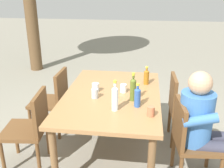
{
  "coord_description": "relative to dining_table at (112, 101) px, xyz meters",
  "views": [
    {
      "loc": [
        -2.67,
        -0.36,
        1.92
      ],
      "look_at": [
        0.0,
        0.0,
        0.88
      ],
      "focal_mm": 41.97,
      "sensor_mm": 36.0,
      "label": 1
    }
  ],
  "objects": [
    {
      "name": "person_in_white_shirt",
      "position": [
        -0.36,
        -0.94,
        -0.02
      ],
      "size": [
        0.47,
        0.61,
        1.18
      ],
      "color": "#3D70B2",
      "rests_on": "ground_plane"
    },
    {
      "name": "bottle_clear",
      "position": [
        -0.39,
        -0.08,
        0.22
      ],
      "size": [
        0.06,
        0.06,
        0.31
      ],
      "color": "white",
      "rests_on": "dining_table"
    },
    {
      "name": "bottle_olive",
      "position": [
        -0.14,
        -0.24,
        0.22
      ],
      "size": [
        0.06,
        0.06,
        0.31
      ],
      "color": "#566623",
      "rests_on": "dining_table"
    },
    {
      "name": "chair_near_right",
      "position": [
        0.36,
        -0.83,
        -0.18
      ],
      "size": [
        0.45,
        0.45,
        0.87
      ],
      "color": "brown",
      "rests_on": "ground_plane"
    },
    {
      "name": "bottle_blue",
      "position": [
        -0.28,
        -0.29,
        0.19
      ],
      "size": [
        0.06,
        0.06,
        0.25
      ],
      "color": "#2D56A3",
      "rests_on": "dining_table"
    },
    {
      "name": "cup_glass",
      "position": [
        0.05,
        0.2,
        0.13
      ],
      "size": [
        0.08,
        0.08,
        0.1
      ],
      "primitive_type": "cylinder",
      "color": "silver",
      "rests_on": "dining_table"
    },
    {
      "name": "cup_terracotta",
      "position": [
        -0.46,
        -0.43,
        0.13
      ],
      "size": [
        0.07,
        0.07,
        0.1
      ],
      "primitive_type": "cylinder",
      "color": "#BC6B47",
      "rests_on": "dining_table"
    },
    {
      "name": "cup_steel",
      "position": [
        -0.13,
        0.17,
        0.14
      ],
      "size": [
        0.08,
        0.08,
        0.1
      ],
      "primitive_type": "cylinder",
      "color": "#B2B7BC",
      "rests_on": "dining_table"
    },
    {
      "name": "chair_far_right",
      "position": [
        0.36,
        0.83,
        -0.18
      ],
      "size": [
        0.44,
        0.44,
        0.87
      ],
      "color": "brown",
      "rests_on": "ground_plane"
    },
    {
      "name": "cup_white",
      "position": [
        0.07,
        -0.12,
        0.13
      ],
      "size": [
        0.07,
        0.07,
        0.09
      ],
      "primitive_type": "cylinder",
      "color": "white",
      "rests_on": "dining_table"
    },
    {
      "name": "ground_plane",
      "position": [
        0.0,
        0.0,
        -0.67
      ],
      "size": [
        24.0,
        24.0,
        0.0
      ],
      "primitive_type": "plane",
      "color": "gray"
    },
    {
      "name": "chair_near_left",
      "position": [
        -0.37,
        -0.83,
        -0.18
      ],
      "size": [
        0.48,
        0.48,
        0.87
      ],
      "color": "brown",
      "rests_on": "ground_plane"
    },
    {
      "name": "bottle_amber",
      "position": [
        0.36,
        -0.37,
        0.18
      ],
      "size": [
        0.06,
        0.06,
        0.23
      ],
      "color": "#996019",
      "rests_on": "dining_table"
    },
    {
      "name": "dining_table",
      "position": [
        0.0,
        0.0,
        0.0
      ],
      "size": [
        1.61,
        1.06,
        0.76
      ],
      "color": "#A37547",
      "rests_on": "ground_plane"
    },
    {
      "name": "chair_far_left",
      "position": [
        -0.35,
        0.83,
        -0.18
      ],
      "size": [
        0.48,
        0.48,
        0.87
      ],
      "color": "brown",
      "rests_on": "ground_plane"
    }
  ]
}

